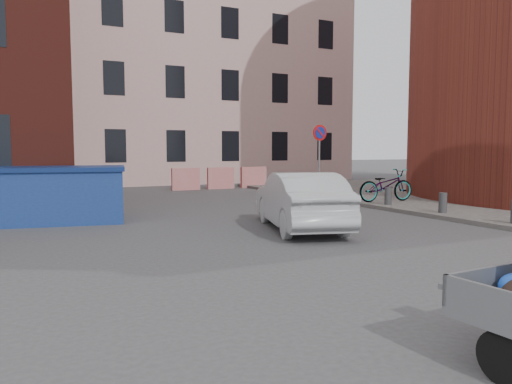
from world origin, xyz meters
TOP-DOWN VIEW (x-y plane):
  - ground at (0.00, 0.00)m, footprint 120.00×120.00m
  - building_pink at (6.00, 22.00)m, footprint 16.00×8.00m
  - no_parking_sign at (6.00, 9.48)m, footprint 0.60×0.09m
  - bollards at (6.00, 3.40)m, footprint 0.22×9.02m
  - barriers at (4.20, 15.00)m, footprint 4.70×0.18m
  - dumpster at (-3.58, 7.03)m, footprint 3.65×2.35m
  - silver_car at (1.42, 3.37)m, footprint 2.50×4.28m
  - bicycle at (6.58, 6.39)m, footprint 2.10×0.88m

SIDE VIEW (x-z plane):
  - ground at x=0.00m, z-range 0.00..0.00m
  - bollards at x=6.00m, z-range 0.12..0.67m
  - barriers at x=4.20m, z-range 0.00..1.00m
  - bicycle at x=6.58m, z-range 0.12..1.20m
  - silver_car at x=1.42m, z-range 0.00..1.33m
  - dumpster at x=-3.58m, z-range 0.01..1.42m
  - no_parking_sign at x=6.00m, z-range 0.69..3.34m
  - building_pink at x=6.00m, z-range 0.00..14.00m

